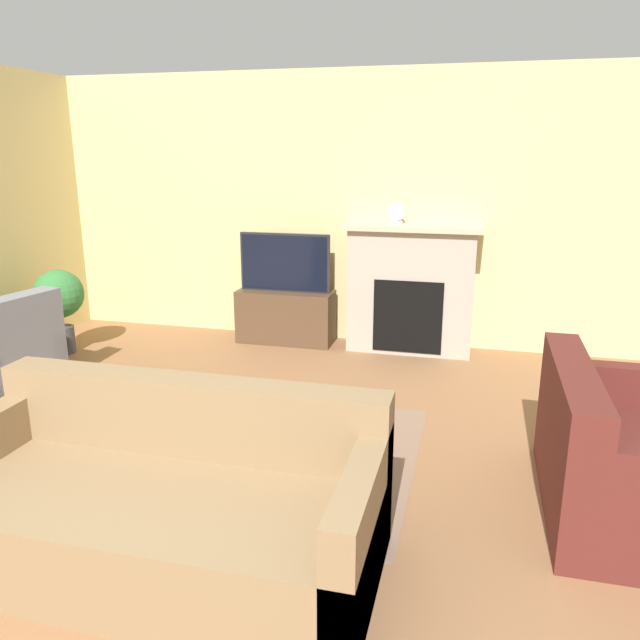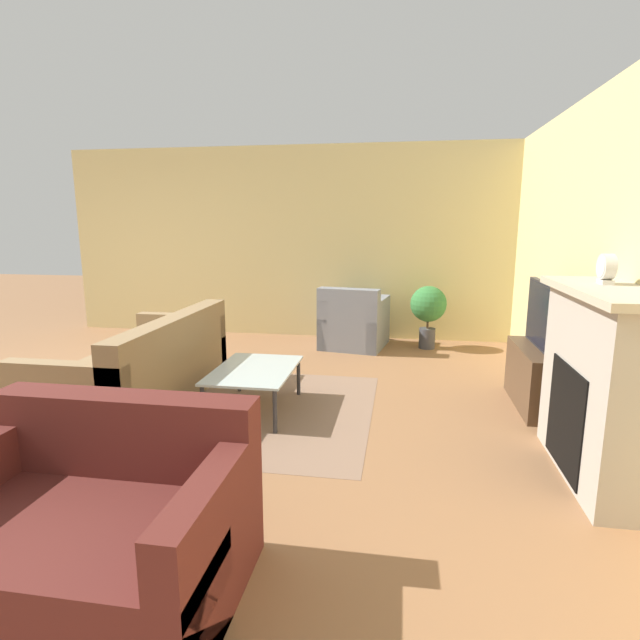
# 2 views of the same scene
# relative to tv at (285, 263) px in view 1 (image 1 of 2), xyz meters

# --- Properties ---
(wall_back) EXTENTS (8.95, 0.06, 2.70)m
(wall_back) POSITION_rel_tv_xyz_m (0.47, 0.30, 0.51)
(wall_back) COLOR beige
(wall_back) RESTS_ON ground_plane
(area_rug) EXTENTS (2.19, 1.88, 0.00)m
(area_rug) POSITION_rel_tv_xyz_m (0.50, -2.40, -0.84)
(area_rug) COLOR #896B56
(area_rug) RESTS_ON ground_plane
(fireplace) EXTENTS (1.32, 0.48, 1.25)m
(fireplace) POSITION_rel_tv_xyz_m (1.27, 0.06, -0.18)
(fireplace) COLOR #B2A899
(fireplace) RESTS_ON ground_plane
(tv_stand) EXTENTS (0.99, 0.37, 0.54)m
(tv_stand) POSITION_rel_tv_xyz_m (0.00, 0.00, -0.57)
(tv_stand) COLOR brown
(tv_stand) RESTS_ON ground_plane
(tv) EXTENTS (0.93, 0.06, 0.59)m
(tv) POSITION_rel_tv_xyz_m (0.00, 0.00, 0.00)
(tv) COLOR #232328
(tv) RESTS_ON tv_stand
(couch_sectional) EXTENTS (2.08, 0.97, 0.82)m
(couch_sectional) POSITION_rel_tv_xyz_m (0.50, -3.56, -0.55)
(couch_sectional) COLOR #8C704C
(couch_sectional) RESTS_ON ground_plane
(couch_loveseat) EXTENTS (0.94, 1.33, 0.82)m
(couch_loveseat) POSITION_rel_tv_xyz_m (2.76, -2.56, -0.55)
(couch_loveseat) COLOR #5B231E
(couch_loveseat) RESTS_ON ground_plane
(coffee_table) EXTENTS (0.99, 0.68, 0.38)m
(coffee_table) POSITION_rel_tv_xyz_m (0.50, -2.49, -0.49)
(coffee_table) COLOR #333338
(coffee_table) RESTS_ON ground_plane
(potted_plant) EXTENTS (0.47, 0.47, 0.83)m
(potted_plant) POSITION_rel_tv_xyz_m (-2.01, -0.88, -0.29)
(potted_plant) COLOR #47474C
(potted_plant) RESTS_ON ground_plane
(mantel_clock) EXTENTS (0.17, 0.07, 0.20)m
(mantel_clock) POSITION_rel_tv_xyz_m (1.11, 0.06, 0.52)
(mantel_clock) COLOR beige
(mantel_clock) RESTS_ON fireplace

